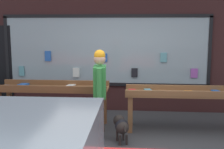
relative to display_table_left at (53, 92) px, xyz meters
name	(u,v)px	position (x,y,z in m)	size (l,w,h in m)	color
ground_plane	(113,146)	(1.34, -0.96, -0.74)	(40.00, 40.00, 0.00)	#38383A
shopfront_facade	(119,38)	(1.27, 1.43, 1.06)	(7.37, 0.29, 3.66)	#331919
display_table_left	(53,92)	(0.00, 0.00, 0.00)	(2.31, 0.71, 0.93)	brown
display_table_right	(183,97)	(2.67, 0.00, -0.05)	(2.31, 0.67, 0.87)	brown
person_browsing	(100,87)	(1.07, -0.63, 0.24)	(0.26, 0.66, 1.68)	black
small_dog	(121,126)	(1.48, -0.77, -0.43)	(0.34, 0.58, 0.46)	black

